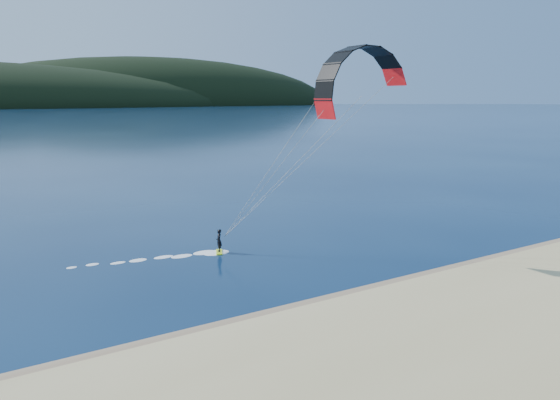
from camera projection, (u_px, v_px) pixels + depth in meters
name	position (u px, v px, depth m)	size (l,w,h in m)	color
ground	(358.00, 346.00, 24.38)	(1800.00, 1800.00, 0.00)	#071937
wet_sand	(302.00, 312.00, 28.11)	(220.00, 2.50, 0.10)	#8E7152
kitesurfer_near	(353.00, 103.00, 36.98)	(23.10, 8.40, 15.02)	#CEEF1C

